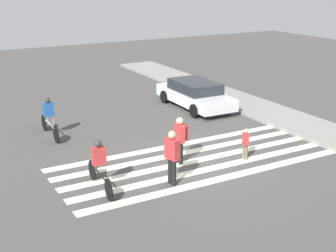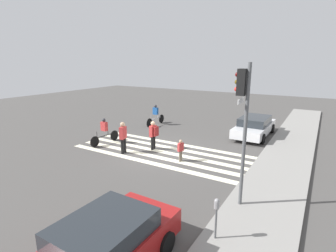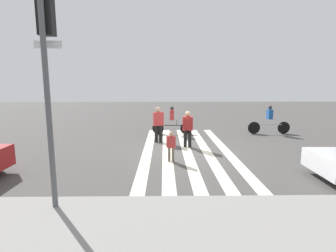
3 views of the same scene
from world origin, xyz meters
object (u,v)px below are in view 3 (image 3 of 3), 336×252
(traffic_light, at_px, (47,57))
(cyclist_far_lane, at_px, (172,119))
(cyclist_near_curb, at_px, (269,119))
(pedestrian_adult_tall_backpack, at_px, (171,145))
(pedestrian_adult_blue_shirt, at_px, (188,126))
(pedestrian_child_with_backpack, at_px, (158,122))

(traffic_light, bearing_deg, cyclist_far_lane, -107.88)
(traffic_light, bearing_deg, cyclist_near_curb, -133.30)
(cyclist_far_lane, bearing_deg, cyclist_near_curb, -177.34)
(pedestrian_adult_tall_backpack, bearing_deg, pedestrian_adult_blue_shirt, 88.46)
(pedestrian_adult_tall_backpack, distance_m, cyclist_far_lane, 5.44)
(traffic_light, xyz_separation_m, pedestrian_adult_blue_shirt, (-3.58, -5.93, -2.49))
(pedestrian_adult_blue_shirt, xyz_separation_m, cyclist_near_curb, (-5.03, -3.21, -0.11))
(pedestrian_child_with_backpack, height_order, cyclist_far_lane, pedestrian_child_with_backpack)
(cyclist_far_lane, height_order, cyclist_near_curb, cyclist_near_curb)
(traffic_light, distance_m, pedestrian_adult_tall_backpack, 5.43)
(pedestrian_adult_blue_shirt, bearing_deg, pedestrian_child_with_backpack, 144.85)
(pedestrian_child_with_backpack, relative_size, cyclist_near_curb, 0.72)
(traffic_light, bearing_deg, pedestrian_adult_blue_shirt, -121.13)
(pedestrian_child_with_backpack, bearing_deg, cyclist_near_curb, 5.28)
(cyclist_far_lane, bearing_deg, pedestrian_adult_tall_backpack, 90.89)
(traffic_light, height_order, pedestrian_adult_tall_backpack, traffic_light)
(cyclist_near_curb, bearing_deg, pedestrian_child_with_backpack, 18.02)
(pedestrian_child_with_backpack, distance_m, pedestrian_adult_blue_shirt, 1.76)
(traffic_light, xyz_separation_m, pedestrian_child_with_backpack, (-2.22, -7.04, -2.47))
(pedestrian_adult_blue_shirt, bearing_deg, traffic_light, -117.18)
(traffic_light, height_order, cyclist_near_curb, traffic_light)
(pedestrian_adult_blue_shirt, distance_m, cyclist_near_curb, 5.96)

